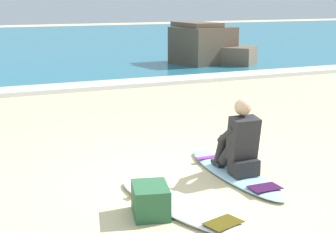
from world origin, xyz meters
TOP-DOWN VIEW (x-y plane):
  - ground_plane at (0.00, 0.00)m, footprint 80.00×80.00m
  - breaking_foam at (0.00, 7.08)m, footprint 80.00×0.90m
  - surfboard_main at (0.78, 0.07)m, footprint 0.55×2.13m
  - surfer_seated at (0.79, -0.02)m, footprint 0.39×0.71m
  - surfboard_spare_near at (-0.31, -0.62)m, footprint 1.03×2.07m
  - rock_outcrop_distant at (5.50, 9.73)m, footprint 2.78×2.52m
  - beach_bag at (-0.66, -0.62)m, footprint 0.47×0.56m

SIDE VIEW (x-z plane):
  - ground_plane at x=0.00m, z-range 0.00..0.00m
  - surfboard_main at x=0.78m, z-range 0.00..0.07m
  - surfboard_spare_near at x=-0.31m, z-range 0.00..0.07m
  - breaking_foam at x=0.00m, z-range 0.00..0.11m
  - beach_bag at x=-0.66m, z-range 0.00..0.32m
  - surfer_seated at x=0.79m, z-range -0.04..0.91m
  - rock_outcrop_distant at x=5.50m, z-range -0.11..1.33m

